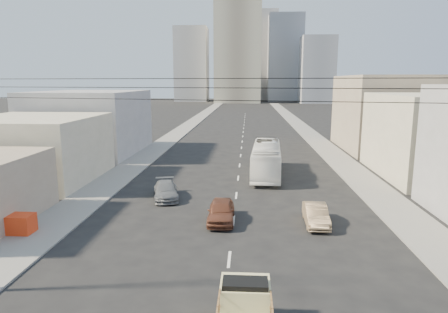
# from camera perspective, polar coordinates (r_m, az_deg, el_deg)

# --- Properties ---
(sidewalk_left) EXTENTS (3.50, 180.00, 0.12)m
(sidewalk_left) POSITION_cam_1_polar(r_m,az_deg,el_deg) (83.07, -5.31, 4.29)
(sidewalk_left) COLOR gray
(sidewalk_left) RESTS_ON ground
(sidewalk_right) EXTENTS (3.50, 180.00, 0.12)m
(sidewalk_right) POSITION_cam_1_polar(r_m,az_deg,el_deg) (82.81, 11.02, 4.12)
(sidewalk_right) COLOR gray
(sidewalk_right) RESTS_ON ground
(lane_dashes) EXTENTS (0.15, 104.00, 0.01)m
(lane_dashes) POSITION_cam_1_polar(r_m,az_deg,el_deg) (65.25, 2.66, 2.54)
(lane_dashes) COLOR silver
(lane_dashes) RESTS_ON ground
(city_bus) EXTENTS (3.34, 11.59, 3.19)m
(city_bus) POSITION_cam_1_polar(r_m,az_deg,el_deg) (39.97, 6.07, -0.37)
(city_bus) COLOR white
(city_bus) RESTS_ON ground
(sedan_brown) EXTENTS (1.79, 4.32, 1.46)m
(sedan_brown) POSITION_cam_1_polar(r_m,az_deg,el_deg) (26.76, -0.41, -7.79)
(sedan_brown) COLOR brown
(sedan_brown) RESTS_ON ground
(sedan_tan) EXTENTS (1.50, 4.04, 1.32)m
(sedan_tan) POSITION_cam_1_polar(r_m,az_deg,el_deg) (26.96, 12.99, -8.09)
(sedan_tan) COLOR #927655
(sedan_tan) RESTS_ON ground
(sedan_grey) EXTENTS (2.84, 4.81, 1.31)m
(sedan_grey) POSITION_cam_1_polar(r_m,az_deg,el_deg) (32.28, -8.31, -4.81)
(sedan_grey) COLOR slate
(sedan_grey) RESTS_ON ground
(overhead_wires) EXTENTS (23.01, 5.02, 0.72)m
(overhead_wires) POSITION_cam_1_polar(r_m,az_deg,el_deg) (13.13, -0.54, 9.63)
(overhead_wires) COLOR black
(overhead_wires) RESTS_ON ground
(crate_stack) EXTENTS (1.80, 1.20, 1.14)m
(crate_stack) POSITION_cam_1_polar(r_m,az_deg,el_deg) (27.62, -27.33, -8.53)
(crate_stack) COLOR red
(crate_stack) RESTS_ON sidewalk_left
(bldg_right_mid) EXTENTS (11.00, 14.00, 8.00)m
(bldg_right_mid) POSITION_cam_1_polar(r_m,az_deg,el_deg) (44.04, 28.45, 2.59)
(bldg_right_mid) COLOR #B4AD91
(bldg_right_mid) RESTS_ON ground
(bldg_right_far) EXTENTS (12.00, 16.00, 10.00)m
(bldg_right_far) POSITION_cam_1_polar(r_m,az_deg,el_deg) (58.92, 22.50, 5.76)
(bldg_right_far) COLOR gray
(bldg_right_far) RESTS_ON ground
(bldg_left_mid) EXTENTS (11.00, 12.00, 6.00)m
(bldg_left_mid) POSITION_cam_1_polar(r_m,az_deg,el_deg) (41.26, -25.43, 0.97)
(bldg_left_mid) COLOR #B4AD91
(bldg_left_mid) RESTS_ON ground
(bldg_left_far) EXTENTS (12.00, 16.00, 8.00)m
(bldg_left_far) POSITION_cam_1_polar(r_m,az_deg,el_deg) (54.80, -18.46, 4.66)
(bldg_left_far) COLOR gray
(bldg_left_far) RESTS_ON ground
(high_rise_tower) EXTENTS (20.00, 20.00, 60.00)m
(high_rise_tower) POSITION_cam_1_polar(r_m,az_deg,el_deg) (182.84, 2.02, 17.18)
(high_rise_tower) COLOR gray
(high_rise_tower) RESTS_ON ground
(midrise_ne) EXTENTS (16.00, 16.00, 40.00)m
(midrise_ne) POSITION_cam_1_polar(r_m,az_deg,el_deg) (197.63, 8.70, 13.67)
(midrise_ne) COLOR #94969C
(midrise_ne) RESTS_ON ground
(midrise_nw) EXTENTS (15.00, 15.00, 34.00)m
(midrise_nw) POSITION_cam_1_polar(r_m,az_deg,el_deg) (193.63, -4.61, 12.93)
(midrise_nw) COLOR #94969C
(midrise_nw) RESTS_ON ground
(midrise_back) EXTENTS (18.00, 18.00, 44.00)m
(midrise_back) POSITION_cam_1_polar(r_m,az_deg,el_deg) (212.04, 5.01, 14.08)
(midrise_back) COLOR gray
(midrise_back) RESTS_ON ground
(midrise_east) EXTENTS (14.00, 14.00, 28.00)m
(midrise_east) POSITION_cam_1_polar(r_m,az_deg,el_deg) (179.03, 13.13, 11.92)
(midrise_east) COLOR #94969C
(midrise_east) RESTS_ON ground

